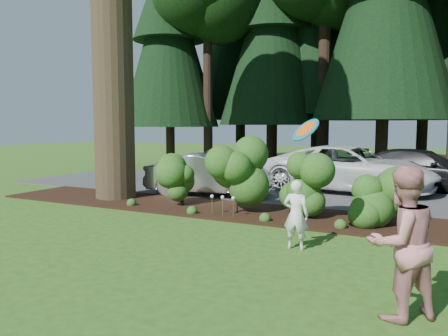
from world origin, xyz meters
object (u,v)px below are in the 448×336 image
adult (401,243)px  frisbee (306,130)px  car_white_suv (349,168)px  car_dark_suv (421,169)px  child (296,215)px  car_silver_wagon (209,175)px

adult → frisbee: frisbee is taller
car_white_suv → car_dark_suv: 2.78m
car_dark_suv → car_white_suv: bearing=135.5°
car_white_suv → car_dark_suv: size_ratio=1.17×
child → car_silver_wagon: bearing=-48.6°
car_silver_wagon → child: bearing=-147.2°
car_silver_wagon → frisbee: size_ratio=6.25×
child → frisbee: 1.59m
car_silver_wagon → car_white_suv: size_ratio=0.71×
child → adult: 3.06m
car_silver_wagon → car_white_suv: bearing=-64.4°
frisbee → child: bearing=-150.2°
child → frisbee: size_ratio=2.00×
car_dark_suv → adult: 11.55m
car_dark_suv → child: 9.42m
car_dark_suv → car_silver_wagon: bearing=134.7°
car_dark_suv → adult: bearing=-170.5°
frisbee → car_dark_suv: bearing=80.1°
car_dark_suv → frisbee: 9.44m
car_dark_suv → frisbee: frisbee is taller
car_white_suv → child: 7.59m
child → car_dark_suv: bearing=-102.6°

